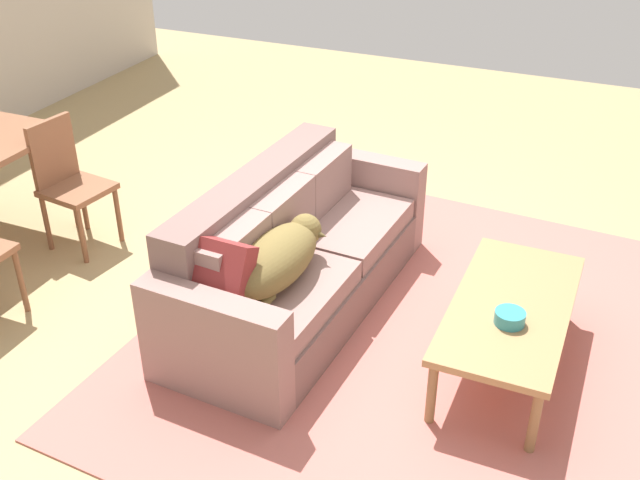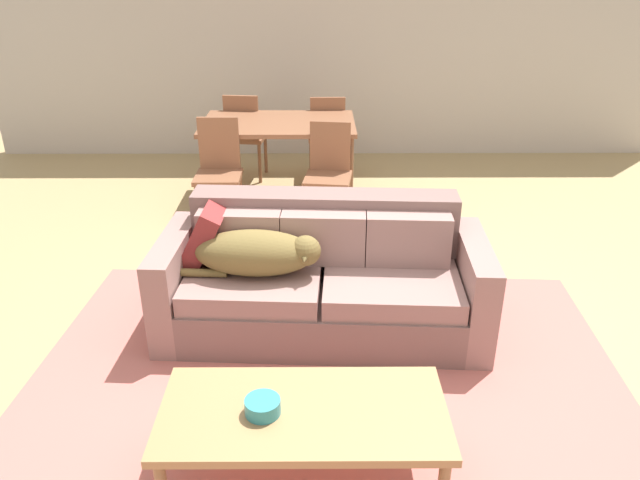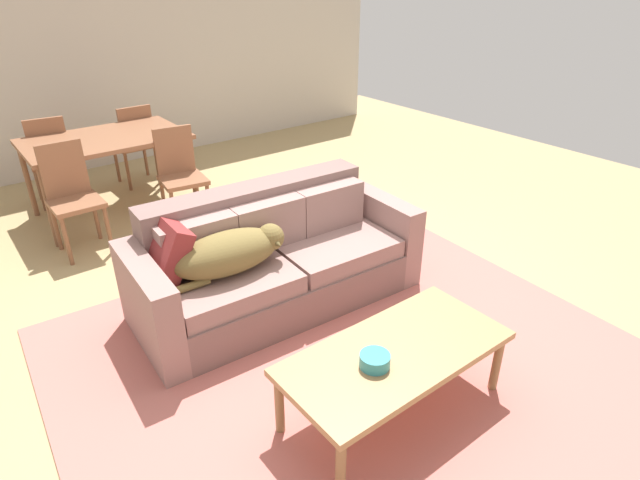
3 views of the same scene
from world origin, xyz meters
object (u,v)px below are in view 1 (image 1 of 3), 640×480
Objects in this scene: coffee_table at (511,311)px; bowl_on_coffee_table at (510,318)px; throw_pillow_by_left_arm at (212,277)px; dining_chair_near_right at (68,179)px; dog_on_left_cushion at (278,257)px; couch at (292,257)px.

coffee_table is 8.07× the size of bowl_on_coffee_table.
throw_pillow_by_left_arm is 1.82m from dining_chair_near_right.
coffee_table is at bearing 6.59° from bowl_on_coffee_table.
throw_pillow_by_left_arm reaches higher than bowl_on_coffee_table.
dog_on_left_cushion is at bearing 95.41° from bowl_on_coffee_table.
couch is 1.72m from dining_chair_near_right.
bowl_on_coffee_table is (-0.27, -1.35, 0.13)m from couch.
dog_on_left_cushion is 5.78× the size of bowl_on_coffee_table.
couch reaches higher than coffee_table.
throw_pillow_by_left_arm reaches higher than coffee_table.
couch is 1.65× the size of coffee_table.
throw_pillow_by_left_arm is (-0.36, 0.20, 0.04)m from dog_on_left_cushion.
couch is 1.39m from bowl_on_coffee_table.
dog_on_left_cushion is at bearing -161.88° from couch.
bowl_on_coffee_table is at bearing -98.34° from couch.
bowl_on_coffee_table is at bearing -71.57° from throw_pillow_by_left_arm.
coffee_table is at bearing -73.39° from dog_on_left_cushion.
throw_pillow_by_left_arm is 0.44× the size of dining_chair_near_right.
dog_on_left_cushion is 2.27× the size of throw_pillow_by_left_arm.
throw_pillow_by_left_arm is 1.58m from coffee_table.
bowl_on_coffee_table is 0.17× the size of dining_chair_near_right.
dog_on_left_cushion is 1.01× the size of dining_chair_near_right.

